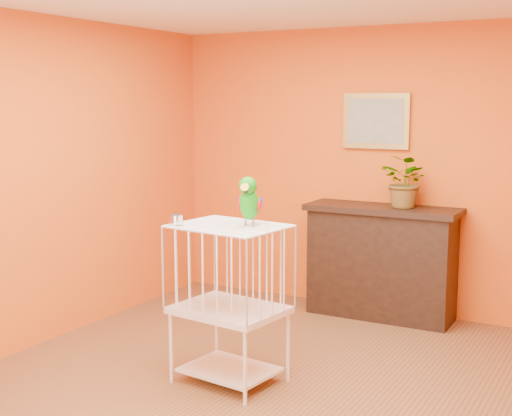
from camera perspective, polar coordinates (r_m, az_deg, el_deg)
The scene contains 8 objects.
ground at distance 4.93m, azimuth 0.22°, elevation -14.47°, with size 4.50×4.50×0.00m, color brown.
room_shell at distance 4.55m, azimuth 0.23°, elevation 4.22°, with size 4.50×4.50×4.50m.
console_cabinet at distance 6.49m, azimuth 9.96°, elevation -4.26°, with size 1.36×0.49×1.01m.
potted_plant at distance 6.35m, azimuth 12.02°, elevation 1.66°, with size 0.42×0.46×0.36m, color #26722D.
framed_picture at distance 6.57m, azimuth 9.57°, elevation 6.87°, with size 0.62×0.04×0.50m.
birdcage at distance 4.90m, azimuth -2.15°, elevation -7.51°, with size 0.78×0.64×1.10m.
feed_cup at distance 4.84m, azimuth -6.42°, elevation -0.93°, with size 0.09×0.09×0.06m, color silver.
parrot at distance 4.74m, azimuth -0.54°, elevation 0.59°, with size 0.18×0.30×0.34m.
Camera 1 is at (2.17, -3.99, 1.92)m, focal length 50.00 mm.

